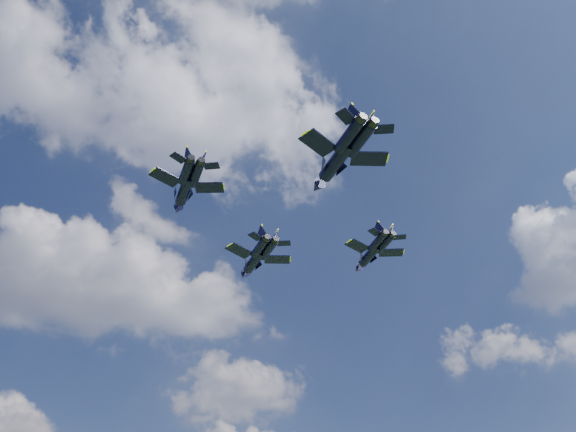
# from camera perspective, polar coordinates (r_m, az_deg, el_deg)

# --- Properties ---
(jet_lead) EXTENTS (12.83, 16.91, 3.99)m
(jet_lead) POSITION_cam_1_polar(r_m,az_deg,el_deg) (107.38, -3.53, -4.66)
(jet_lead) COLOR black
(jet_left) EXTENTS (11.82, 15.39, 3.65)m
(jet_left) POSITION_cam_1_polar(r_m,az_deg,el_deg) (90.09, -10.51, 2.48)
(jet_left) COLOR black
(jet_right) EXTENTS (11.19, 14.45, 3.44)m
(jet_right) POSITION_cam_1_polar(r_m,az_deg,el_deg) (101.28, 8.21, -4.01)
(jet_right) COLOR black
(jet_slot) EXTENTS (13.89, 18.30, 4.32)m
(jet_slot) POSITION_cam_1_polar(r_m,az_deg,el_deg) (82.93, 4.77, 5.39)
(jet_slot) COLOR black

